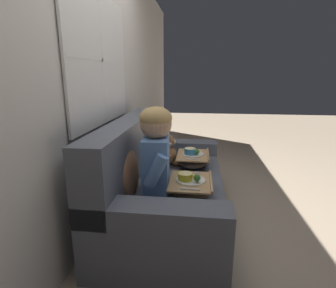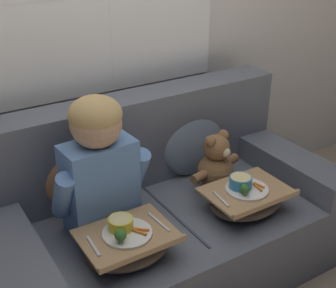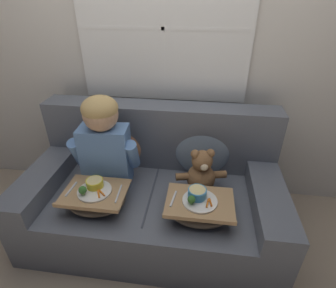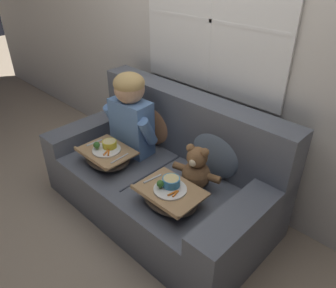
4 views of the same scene
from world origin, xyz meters
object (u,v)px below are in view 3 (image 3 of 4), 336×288
Objects in this scene: child_figure at (104,138)px; teddy_bear at (201,174)px; couch at (155,191)px; lap_tray_teddy at (199,207)px; lap_tray_child at (96,197)px; throw_pillow_behind_child at (116,143)px; throw_pillow_behind_teddy at (203,149)px.

teddy_bear is (0.68, -0.00, -0.23)m from child_figure.
teddy_bear is at bearing -5.11° from couch.
child_figure is 0.79m from lap_tray_teddy.
teddy_bear reaches higher than lap_tray_child.
throw_pillow_behind_child is at bearing 161.11° from teddy_bear.
throw_pillow_behind_teddy is 0.51m from lap_tray_teddy.
throw_pillow_behind_child is at bearing 144.15° from lap_tray_teddy.
couch is at bearing -30.78° from throw_pillow_behind_child.
lap_tray_child is (-0.00, -0.49, -0.14)m from throw_pillow_behind_child.
lap_tray_teddy is (-0.00, -0.49, -0.14)m from throw_pillow_behind_teddy.
child_figure is at bearing -89.98° from throw_pillow_behind_child.
throw_pillow_behind_teddy is 0.74m from child_figure.
throw_pillow_behind_child is 1.24× the size of teddy_bear.
couch reaches higher than lap_tray_child.
throw_pillow_behind_teddy is 0.85m from lap_tray_child.
lap_tray_teddy is (0.68, -0.49, -0.14)m from throw_pillow_behind_child.
throw_pillow_behind_teddy is at bearing 18.67° from child_figure.
couch is 4.26× the size of lap_tray_teddy.
child_figure is 0.40m from lap_tray_child.
throw_pillow_behind_teddy is (0.68, 0.00, 0.00)m from throw_pillow_behind_child.
teddy_bear is at bearing 20.66° from lap_tray_child.
teddy_bear is (0.34, -0.03, 0.23)m from couch.
throw_pillow_behind_teddy reaches higher than lap_tray_child.
child_figure reaches higher than teddy_bear.
throw_pillow_behind_child is 1.09× the size of lap_tray_child.
lap_tray_teddy is at bearing -40.37° from couch.
lap_tray_child is (-0.68, -0.49, -0.14)m from throw_pillow_behind_teddy.
lap_tray_child is 0.97× the size of lap_tray_teddy.
throw_pillow_behind_child and throw_pillow_behind_teddy have the same top height.
couch is at bearing 40.16° from lap_tray_child.
couch is at bearing 4.57° from child_figure.
throw_pillow_behind_child is 0.85m from lap_tray_teddy.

